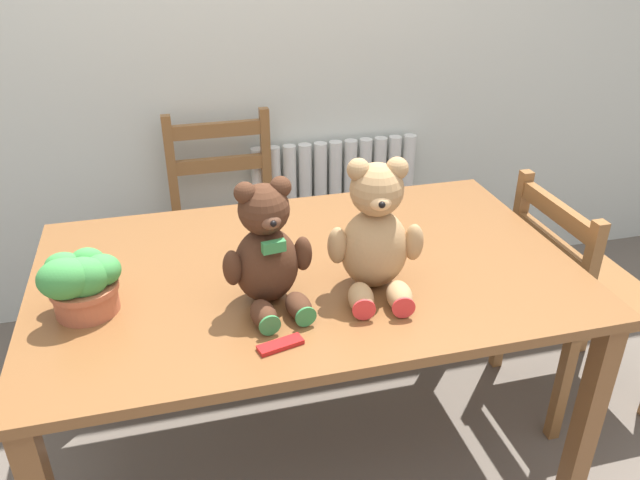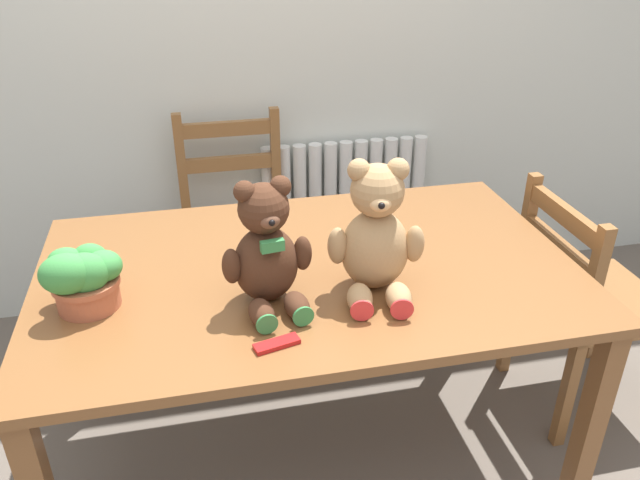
{
  "view_description": "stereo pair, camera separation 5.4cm",
  "coord_description": "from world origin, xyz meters",
  "views": [
    {
      "loc": [
        -0.36,
        -1.06,
        1.7
      ],
      "look_at": [
        0.0,
        0.34,
        0.93
      ],
      "focal_mm": 35.0,
      "sensor_mm": 36.0,
      "label": 1
    },
    {
      "loc": [
        -0.3,
        -1.07,
        1.7
      ],
      "look_at": [
        0.0,
        0.34,
        0.93
      ],
      "focal_mm": 35.0,
      "sensor_mm": 36.0,
      "label": 2
    }
  ],
  "objects": [
    {
      "name": "chocolate_bar",
      "position": [
        -0.15,
        0.13,
        0.78
      ],
      "size": [
        0.12,
        0.06,
        0.01
      ],
      "primitive_type": "cube",
      "rotation": [
        0.0,
        0.0,
        0.24
      ],
      "color": "red",
      "rests_on": "dining_table"
    },
    {
      "name": "wooden_chair_behind",
      "position": [
        -0.14,
        1.36,
        0.46
      ],
      "size": [
        0.45,
        0.41,
        0.95
      ],
      "rotation": [
        0.0,
        0.0,
        3.14
      ],
      "color": "brown",
      "rests_on": "ground_plane"
    },
    {
      "name": "wall_back",
      "position": [
        0.0,
        1.62,
        1.3
      ],
      "size": [
        8.0,
        0.04,
        2.6
      ],
      "primitive_type": "cube",
      "color": "silver",
      "rests_on": "ground_plane"
    },
    {
      "name": "potted_plant",
      "position": [
        -0.61,
        0.39,
        0.86
      ],
      "size": [
        0.2,
        0.18,
        0.18
      ],
      "color": "#B25B3D",
      "rests_on": "dining_table"
    },
    {
      "name": "radiator",
      "position": [
        0.39,
        1.55,
        0.34
      ],
      "size": [
        0.8,
        0.1,
        0.76
      ],
      "color": "silver",
      "rests_on": "ground_plane"
    },
    {
      "name": "teddy_bear_right",
      "position": [
        0.15,
        0.33,
        0.93
      ],
      "size": [
        0.26,
        0.28,
        0.37
      ],
      "rotation": [
        0.0,
        0.0,
        2.98
      ],
      "color": "tan",
      "rests_on": "dining_table"
    },
    {
      "name": "dining_table",
      "position": [
        0.0,
        0.48,
        0.68
      ],
      "size": [
        1.56,
        0.96,
        0.77
      ],
      "color": "brown",
      "rests_on": "ground_plane"
    },
    {
      "name": "wooden_chair_side",
      "position": [
        1.03,
        0.55,
        0.46
      ],
      "size": [
        0.44,
        0.45,
        0.87
      ],
      "rotation": [
        0.0,
        0.0,
        -1.57
      ],
      "color": "brown",
      "rests_on": "ground_plane"
    },
    {
      "name": "teddy_bear_left",
      "position": [
        -0.14,
        0.33,
        0.92
      ],
      "size": [
        0.24,
        0.26,
        0.35
      ],
      "rotation": [
        0.0,
        0.0,
        3.28
      ],
      "color": "#472819",
      "rests_on": "dining_table"
    }
  ]
}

